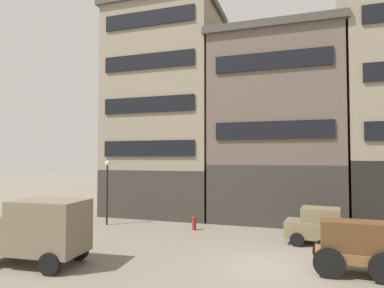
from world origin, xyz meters
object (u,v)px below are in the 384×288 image
(sedan_dark, at_px, (323,226))
(streetlamp_curbside, at_px, (107,183))
(cargo_wagon, at_px, (355,244))
(fire_hydrant_curbside, at_px, (194,223))
(delivery_truck_near, at_px, (37,229))

(sedan_dark, relative_size, streetlamp_curbside, 0.94)
(cargo_wagon, relative_size, fire_hydrant_curbside, 3.54)
(cargo_wagon, height_order, fire_hydrant_curbside, cargo_wagon)
(fire_hydrant_curbside, bearing_deg, cargo_wagon, -34.32)
(sedan_dark, bearing_deg, cargo_wagon, -78.60)
(fire_hydrant_curbside, bearing_deg, sedan_dark, -10.11)
(cargo_wagon, xyz_separation_m, sedan_dark, (-0.84, 4.18, -0.23))
(delivery_truck_near, xyz_separation_m, fire_hydrant_curbside, (4.14, 8.12, -1.00))
(delivery_truck_near, height_order, streetlamp_curbside, streetlamp_curbside)
(cargo_wagon, height_order, sedan_dark, cargo_wagon)
(delivery_truck_near, height_order, sedan_dark, delivery_truck_near)
(delivery_truck_near, bearing_deg, cargo_wagon, 12.39)
(sedan_dark, height_order, streetlamp_curbside, streetlamp_curbside)
(cargo_wagon, distance_m, sedan_dark, 4.27)
(cargo_wagon, distance_m, delivery_truck_near, 12.42)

